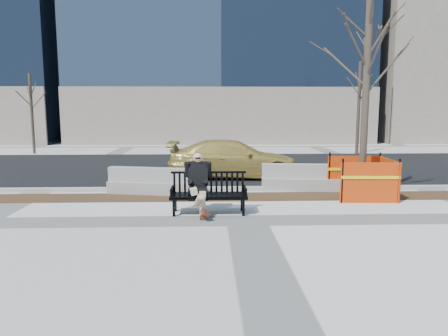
{
  "coord_description": "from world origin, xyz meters",
  "views": [
    {
      "loc": [
        -0.86,
        -9.51,
        2.61
      ],
      "look_at": [
        -0.48,
        1.29,
        1.05
      ],
      "focal_mm": 33.86,
      "sensor_mm": 36.0,
      "label": 1
    }
  ],
  "objects_px": {
    "jersey_barrier_left": "(155,194)",
    "jersey_barrier_right": "(308,190)",
    "bench": "(209,213)",
    "seated_man": "(198,213)",
    "sedan": "(233,177)",
    "tree_fence": "(361,197)"
  },
  "relations": [
    {
      "from": "jersey_barrier_left",
      "to": "jersey_barrier_right",
      "type": "distance_m",
      "value": 4.82
    },
    {
      "from": "bench",
      "to": "seated_man",
      "type": "relative_size",
      "value": 1.29
    },
    {
      "from": "sedan",
      "to": "jersey_barrier_right",
      "type": "xyz_separation_m",
      "value": [
        2.24,
        -2.56,
        0.0
      ]
    },
    {
      "from": "bench",
      "to": "tree_fence",
      "type": "height_order",
      "value": "tree_fence"
    },
    {
      "from": "seated_man",
      "to": "jersey_barrier_left",
      "type": "bearing_deg",
      "value": 120.24
    },
    {
      "from": "tree_fence",
      "to": "seated_man",
      "type": "bearing_deg",
      "value": -160.11
    },
    {
      "from": "bench",
      "to": "seated_man",
      "type": "height_order",
      "value": "seated_man"
    },
    {
      "from": "jersey_barrier_left",
      "to": "jersey_barrier_right",
      "type": "height_order",
      "value": "jersey_barrier_right"
    },
    {
      "from": "tree_fence",
      "to": "sedan",
      "type": "bearing_deg",
      "value": 134.34
    },
    {
      "from": "bench",
      "to": "sedan",
      "type": "xyz_separation_m",
      "value": [
        0.92,
        5.38,
        0.0
      ]
    },
    {
      "from": "bench",
      "to": "seated_man",
      "type": "distance_m",
      "value": 0.27
    },
    {
      "from": "sedan",
      "to": "jersey_barrier_left",
      "type": "height_order",
      "value": "sedan"
    },
    {
      "from": "tree_fence",
      "to": "bench",
      "type": "bearing_deg",
      "value": -158.45
    },
    {
      "from": "jersey_barrier_left",
      "to": "jersey_barrier_right",
      "type": "bearing_deg",
      "value": 16.99
    },
    {
      "from": "bench",
      "to": "jersey_barrier_right",
      "type": "xyz_separation_m",
      "value": [
        3.16,
        2.82,
        0.0
      ]
    },
    {
      "from": "seated_man",
      "to": "tree_fence",
      "type": "xyz_separation_m",
      "value": [
        4.72,
        1.71,
        0.0
      ]
    },
    {
      "from": "bench",
      "to": "tree_fence",
      "type": "xyz_separation_m",
      "value": [
        4.46,
        1.76,
        0.0
      ]
    },
    {
      "from": "bench",
      "to": "jersey_barrier_right",
      "type": "relative_size",
      "value": 0.65
    },
    {
      "from": "tree_fence",
      "to": "jersey_barrier_right",
      "type": "relative_size",
      "value": 2.08
    },
    {
      "from": "seated_man",
      "to": "sedan",
      "type": "bearing_deg",
      "value": 77.49
    },
    {
      "from": "bench",
      "to": "sedan",
      "type": "distance_m",
      "value": 5.46
    },
    {
      "from": "seated_man",
      "to": "tree_fence",
      "type": "bearing_deg",
      "value": 19.9
    }
  ]
}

